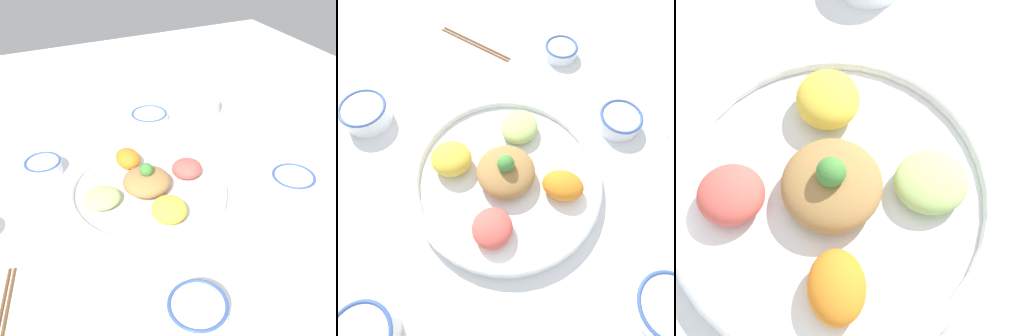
# 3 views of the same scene
# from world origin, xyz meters

# --- Properties ---
(ground_plane) EXTENTS (2.40, 2.40, 0.00)m
(ground_plane) POSITION_xyz_m (0.00, 0.00, 0.00)
(ground_plane) COLOR white
(salad_platter) EXTENTS (0.40, 0.40, 0.10)m
(salad_platter) POSITION_xyz_m (0.04, -0.01, 0.02)
(salad_platter) COLOR white
(salad_platter) RESTS_ON ground_plane
(sauce_bowl_red) EXTENTS (0.09, 0.09, 0.03)m
(sauce_bowl_red) POSITION_xyz_m (-0.37, 0.02, 0.02)
(sauce_bowl_red) COLOR white
(sauce_bowl_red) RESTS_ON ground_plane
(rice_bowl_blue) EXTENTS (0.10, 0.10, 0.04)m
(rice_bowl_blue) POSITION_xyz_m (-0.18, 0.20, 0.02)
(rice_bowl_blue) COLOR white
(rice_bowl_blue) RESTS_ON ground_plane
(sauce_bowl_dark) EXTENTS (0.11, 0.11, 0.05)m
(sauce_bowl_dark) POSITION_xyz_m (-0.02, -0.37, 0.03)
(sauce_bowl_dark) COLOR white
(sauce_bowl_dark) RESTS_ON ground_plane
(rice_bowl_plain) EXTENTS (0.11, 0.11, 0.05)m
(rice_bowl_plain) POSITION_xyz_m (0.38, -0.15, 0.03)
(rice_bowl_plain) COLOR white
(rice_bowl_plain) RESTS_ON ground_plane
(sauce_bowl_far) EXTENTS (0.12, 0.12, 0.04)m
(sauce_bowl_far) POSITION_xyz_m (0.19, 0.33, 0.02)
(sauce_bowl_far) COLOR white
(sauce_bowl_far) RESTS_ON ground_plane
(chopsticks_pair_near) EXTENTS (0.08, 0.23, 0.01)m
(chopsticks_pair_near) POSITION_xyz_m (-0.34, -0.22, 0.00)
(chopsticks_pair_near) COLOR brown
(chopsticks_pair_near) RESTS_ON ground_plane
(serving_spoon_main) EXTENTS (0.11, 0.11, 0.01)m
(serving_spoon_main) POSITION_xyz_m (-0.19, 0.32, 0.00)
(serving_spoon_main) COLOR silver
(serving_spoon_main) RESTS_ON ground_plane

